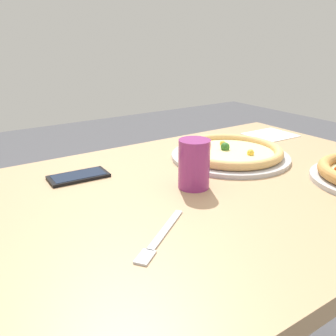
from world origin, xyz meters
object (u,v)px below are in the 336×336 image
(cell_phone, at_px, (79,176))
(pizza_far, at_px, (230,153))
(drink_cup_colored, at_px, (194,164))
(fork, at_px, (160,237))

(cell_phone, bearing_deg, pizza_far, -13.13)
(drink_cup_colored, xyz_separation_m, cell_phone, (-0.21, 0.22, -0.06))
(fork, bearing_deg, cell_phone, 91.62)
(pizza_far, xyz_separation_m, fork, (-0.42, -0.27, -0.02))
(fork, distance_m, cell_phone, 0.37)
(cell_phone, bearing_deg, fork, -88.38)
(drink_cup_colored, distance_m, fork, 0.26)
(pizza_far, bearing_deg, drink_cup_colored, -153.21)
(pizza_far, bearing_deg, fork, -147.62)
(pizza_far, height_order, fork, pizza_far)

